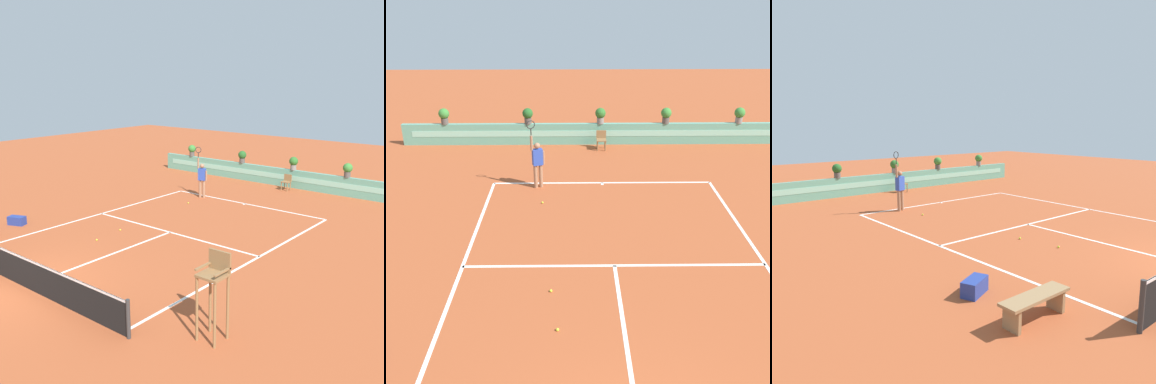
# 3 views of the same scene
# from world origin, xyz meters

# --- Properties ---
(ground_plane) EXTENTS (60.00, 60.00, 0.00)m
(ground_plane) POSITION_xyz_m (0.00, 6.00, 0.00)
(ground_plane) COLOR #A84C28
(court_lines) EXTENTS (8.32, 11.94, 0.01)m
(court_lines) POSITION_xyz_m (0.00, 6.72, 0.00)
(court_lines) COLOR white
(court_lines) RESTS_ON ground
(back_wall_barrier) EXTENTS (18.00, 0.21, 1.00)m
(back_wall_barrier) POSITION_xyz_m (0.00, 16.39, 0.50)
(back_wall_barrier) COLOR #60A88E
(back_wall_barrier) RESTS_ON ground
(ball_kid_chair) EXTENTS (0.44, 0.44, 0.85)m
(ball_kid_chair) POSITION_xyz_m (0.18, 15.66, 0.48)
(ball_kid_chair) COLOR olive
(ball_kid_chair) RESTS_ON ground
(tennis_player) EXTENTS (0.59, 0.33, 2.58)m
(tennis_player) POSITION_xyz_m (-2.40, 11.53, 1.05)
(tennis_player) COLOR #9E7051
(tennis_player) RESTS_ON ground
(tennis_ball_near_baseline) EXTENTS (0.07, 0.07, 0.07)m
(tennis_ball_near_baseline) POSITION_xyz_m (-2.17, 10.17, 0.03)
(tennis_ball_near_baseline) COLOR #CCE033
(tennis_ball_near_baseline) RESTS_ON ground
(tennis_ball_mid_court) EXTENTS (0.07, 0.07, 0.07)m
(tennis_ball_mid_court) POSITION_xyz_m (-1.68, 5.29, 0.03)
(tennis_ball_mid_court) COLOR #CCE033
(tennis_ball_mid_court) RESTS_ON ground
(tennis_ball_by_sideline) EXTENTS (0.07, 0.07, 0.07)m
(tennis_ball_by_sideline) POSITION_xyz_m (-1.47, 3.92, 0.03)
(tennis_ball_by_sideline) COLOR #CCE033
(tennis_ball_by_sideline) RESTS_ON ground
(potted_plant_centre) EXTENTS (0.48, 0.48, 0.72)m
(potted_plant_centre) POSITION_xyz_m (0.17, 16.39, 1.41)
(potted_plant_centre) COLOR gray
(potted_plant_centre) RESTS_ON back_wall_barrier
(potted_plant_far_right) EXTENTS (0.48, 0.48, 0.72)m
(potted_plant_far_right) POSITION_xyz_m (6.59, 16.39, 1.41)
(potted_plant_far_right) COLOR gray
(potted_plant_far_right) RESTS_ON back_wall_barrier
(potted_plant_left) EXTENTS (0.48, 0.48, 0.72)m
(potted_plant_left) POSITION_xyz_m (-3.17, 16.39, 1.41)
(potted_plant_left) COLOR #514C47
(potted_plant_left) RESTS_ON back_wall_barrier
(potted_plant_far_left) EXTENTS (0.48, 0.48, 0.72)m
(potted_plant_far_left) POSITION_xyz_m (-7.00, 16.39, 1.41)
(potted_plant_far_left) COLOR #514C47
(potted_plant_far_left) RESTS_ON back_wall_barrier
(potted_plant_right) EXTENTS (0.48, 0.48, 0.72)m
(potted_plant_right) POSITION_xyz_m (3.19, 16.39, 1.41)
(potted_plant_right) COLOR #514C47
(potted_plant_right) RESTS_ON back_wall_barrier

